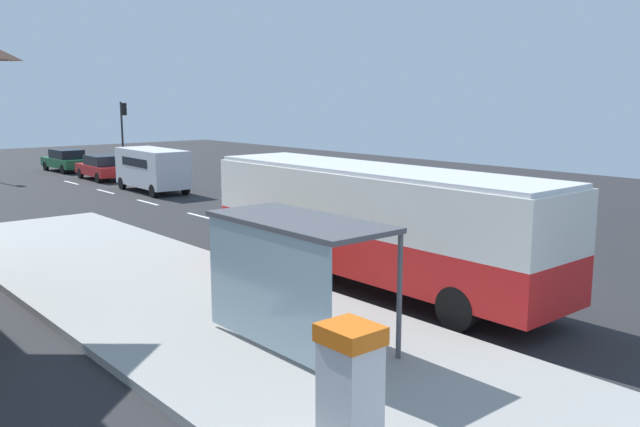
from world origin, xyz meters
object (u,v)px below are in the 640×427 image
Objects in this scene: recycling_bin_red at (233,256)px; traffic_light_near_side at (123,125)px; recycling_bin_green at (248,261)px; sedan_far at (102,167)px; ticket_machine at (350,394)px; bus at (372,218)px; white_van at (152,167)px; sedan_near at (66,160)px; bus_shelter at (287,250)px; recycling_bin_yellow at (279,271)px; recycling_bin_orange at (263,266)px.

recycling_bin_red is 0.20× the size of traffic_light_near_side.
sedan_far is at bearing 75.59° from recycling_bin_green.
ticket_machine is 9.62m from recycling_bin_green.
bus is 2.48× the size of sedan_far.
bus is at bearing -100.76° from white_van.
sedan_near is at bearing 83.20° from bus.
bus reaches higher than white_van.
recycling_bin_green is 5.31m from bus_shelter.
traffic_light_near_side is at bearing 72.34° from recycling_bin_yellow.
recycling_bin_yellow is at bearing -90.00° from recycling_bin_green.
recycling_bin_green is (-2.49, 2.25, -1.19)m from bus.
traffic_light_near_side reaches higher than sedan_near.
recycling_bin_yellow is 1.00× the size of recycling_bin_red.
white_van is 1.11× the size of traffic_light_near_side.
sedan_far is 2.29× the size of ticket_machine.
sedan_far reaches higher than recycling_bin_red.
bus_shelter reaches higher than recycling_bin_green.
white_van is 5.54× the size of recycling_bin_red.
recycling_bin_yellow is 1.00× the size of recycling_bin_green.
sedan_near reaches higher than recycling_bin_orange.
recycling_bin_orange and recycling_bin_green have the same top height.
ticket_machine is 2.04× the size of recycling_bin_green.
recycling_bin_orange is at bearing -108.58° from white_van.
recycling_bin_yellow and recycling_bin_green have the same top height.
traffic_light_near_side reaches higher than white_van.
ticket_machine is 8.39m from recycling_bin_yellow.
recycling_bin_green is at bearing 137.86° from bus.
traffic_light_near_side reaches higher than recycling_bin_green.
white_van is 28.98m from ticket_machine.
bus reaches higher than ticket_machine.
traffic_light_near_side is 35.75m from bus_shelter.
sedan_near is 2.30× the size of ticket_machine.
recycling_bin_orange is 0.20× the size of traffic_light_near_side.
bus_shelter is (-8.72, -36.04, 1.31)m from sedan_near.
recycling_bin_green and recycling_bin_red have the same top height.
bus_shelter is (-2.21, -3.21, 1.44)m from recycling_bin_yellow.
recycling_bin_yellow is at bearing -107.96° from white_van.
traffic_light_near_side is at bearing 69.67° from ticket_machine.
bus_shelter is at bearing -115.65° from recycling_bin_green.
ticket_machine is at bearing -107.61° from sedan_far.
traffic_light_near_side is at bearing 71.96° from recycling_bin_orange.
recycling_bin_red is (4.26, 9.31, -0.52)m from ticket_machine.
recycling_bin_yellow is at bearing 59.41° from ticket_machine.
traffic_light_near_side reaches higher than recycling_bin_orange.
sedan_near is 31.42m from recycling_bin_red.
sedan_near is (0.10, 13.10, -0.55)m from white_van.
bus is 2.32× the size of traffic_light_near_side.
recycling_bin_green is 0.70m from recycling_bin_red.
bus_shelter is at bearing -112.63° from recycling_bin_red.
traffic_light_near_side reaches higher than sedan_far.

